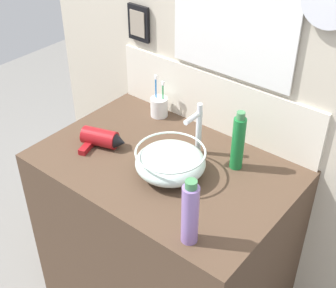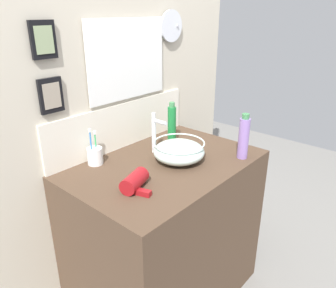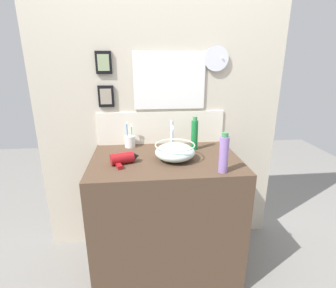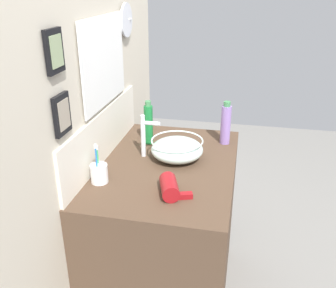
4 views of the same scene
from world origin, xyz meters
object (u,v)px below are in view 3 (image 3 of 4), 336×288
Objects in this scene: glass_bowl_sink at (175,152)px; faucet at (172,134)px; shampoo_bottle at (224,154)px; hair_drier at (124,158)px; spray_bottle at (194,134)px; toothbrush_cup at (130,141)px.

faucet reaches higher than glass_bowl_sink.
hair_drier is at bearing 161.76° from shampoo_bottle.
spray_bottle reaches higher than glass_bowl_sink.
shampoo_bottle is at bearing -56.72° from faucet.
hair_drier is 1.01× the size of toothbrush_cup.
glass_bowl_sink is 1.35× the size of toothbrush_cup.
glass_bowl_sink is 0.18m from faucet.
shampoo_bottle reaches higher than faucet.
glass_bowl_sink is 0.34m from hair_drier.
shampoo_bottle is (0.26, -0.39, -0.01)m from faucet.
glass_bowl_sink is at bearing -131.13° from spray_bottle.
spray_bottle is (0.50, 0.23, 0.08)m from hair_drier.
shampoo_bottle reaches higher than hair_drier.
faucet is 0.17m from spray_bottle.
toothbrush_cup reaches higher than hair_drier.
toothbrush_cup is at bearing 85.57° from hair_drier.
glass_bowl_sink is at bearing 5.30° from hair_drier.
hair_drier is at bearing -155.84° from spray_bottle.
shampoo_bottle is (0.59, -0.20, 0.08)m from hair_drier.
spray_bottle is at bearing 101.88° from shampoo_bottle.
faucet is at bearing -171.08° from spray_bottle.
toothbrush_cup is (0.03, 0.33, 0.01)m from hair_drier.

